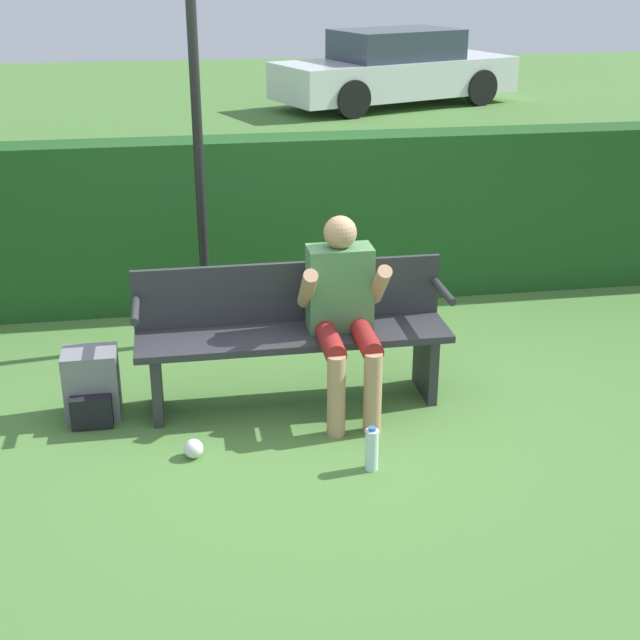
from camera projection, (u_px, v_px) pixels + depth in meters
The scene contains 9 objects.
ground_plane at pixel (295, 402), 5.77m from camera, with size 40.00×40.00×0.00m, color #4C7A38.
hedge_back at pixel (262, 222), 7.20m from camera, with size 12.00×0.37×1.36m.
park_bench at pixel (292, 330), 5.64m from camera, with size 1.97×0.44×0.89m.
person_seated at pixel (343, 306), 5.48m from camera, with size 0.54×0.66×1.22m.
backpack at pixel (92, 386), 5.53m from camera, with size 0.33×0.35×0.44m.
water_bottle at pixel (372, 449), 4.98m from camera, with size 0.08×0.08×0.27m.
signpost at pixel (197, 120), 6.07m from camera, with size 0.46×0.09×2.83m.
parked_car at pixel (396, 70), 16.61m from camera, with size 4.87×3.13×1.38m.
litter_crumple at pixel (194, 449), 5.12m from camera, with size 0.11×0.11×0.11m.
Camera 1 is at (-0.69, -5.08, 2.70)m, focal length 50.00 mm.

